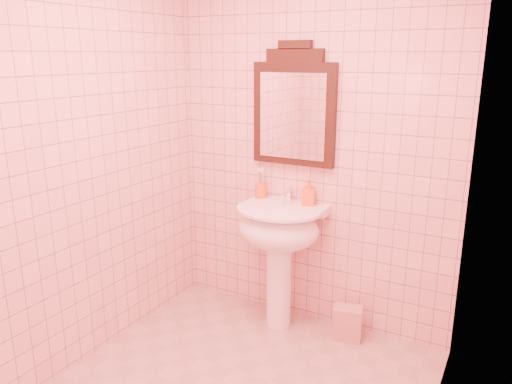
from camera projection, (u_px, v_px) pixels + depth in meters
The scene contains 7 objects.
back_wall at pixel (311, 147), 3.34m from camera, with size 2.00×0.02×2.50m, color beige.
pedestal_sink at pixel (279, 237), 3.35m from camera, with size 0.58×0.58×0.86m.
faucet at pixel (288, 195), 3.40m from camera, with size 0.04×0.16×0.11m.
mirror at pixel (294, 109), 3.30m from camera, with size 0.58×0.06×0.81m.
toothbrush_cup at pixel (261, 190), 3.53m from camera, with size 0.08×0.08×0.19m.
soap_dispenser at pixel (309, 193), 3.34m from camera, with size 0.08×0.08×0.18m, color #FF5515.
towel at pixel (347, 323), 3.33m from camera, with size 0.19×0.12×0.23m, color tan.
Camera 1 is at (1.26, -1.97, 1.84)m, focal length 35.00 mm.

